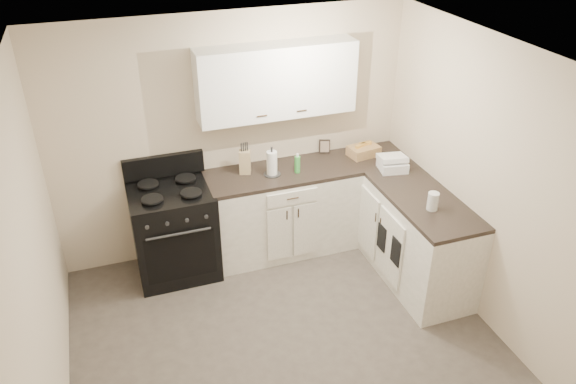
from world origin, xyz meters
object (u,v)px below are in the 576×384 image
object	(u,v)px
paper_towel	(272,163)
knife_block	(245,162)
stove	(175,233)
wicker_basket	(364,151)
countertop_grill	(392,165)

from	to	relation	value
paper_towel	knife_block	bearing A→B (deg)	152.19
stove	paper_towel	size ratio (longest dim) A/B	3.77
stove	knife_block	distance (m)	0.99
paper_towel	wicker_basket	size ratio (longest dim) A/B	0.80
stove	knife_block	world-z (taller)	knife_block
countertop_grill	knife_block	bearing A→B (deg)	173.38
stove	knife_block	xyz separation A→B (m)	(0.78, 0.12, 0.60)
wicker_basket	countertop_grill	xyz separation A→B (m)	(0.13, -0.39, -0.00)
paper_towel	countertop_grill	size ratio (longest dim) A/B	0.95
stove	paper_towel	bearing A→B (deg)	-0.63
paper_towel	countertop_grill	distance (m)	1.23
stove	knife_block	size ratio (longest dim) A/B	3.93
knife_block	countertop_grill	xyz separation A→B (m)	(1.43, -0.42, -0.07)
wicker_basket	stove	bearing A→B (deg)	-177.69
knife_block	wicker_basket	size ratio (longest dim) A/B	0.77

